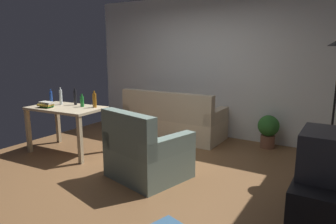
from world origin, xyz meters
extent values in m
cube|color=brown|center=(0.00, 0.00, -0.01)|extent=(5.20, 4.40, 0.02)
cube|color=white|center=(0.00, 2.20, 1.35)|extent=(5.20, 0.10, 2.70)
cube|color=beige|center=(-0.45, 1.65, 0.20)|extent=(1.87, 0.84, 0.40)
cube|color=#C0AD91|center=(-0.45, 1.31, 0.66)|extent=(1.87, 0.16, 0.52)
cube|color=#C8B597|center=(0.41, 1.65, 0.51)|extent=(0.16, 0.84, 0.22)
cube|color=#C8B597|center=(-1.31, 1.65, 0.51)|extent=(0.16, 0.84, 0.22)
cube|color=black|center=(2.25, -0.21, 0.24)|extent=(0.44, 1.10, 0.48)
cube|color=#2D2D33|center=(2.25, -0.21, 0.70)|extent=(0.40, 0.60, 0.44)
cylinder|color=black|center=(2.25, 1.08, 0.01)|extent=(0.26, 0.26, 0.03)
cylinder|color=black|center=(2.25, 1.08, 0.87)|extent=(0.03, 0.03, 1.68)
cube|color=#C6B28E|center=(-1.50, -0.05, 0.74)|extent=(1.24, 0.78, 0.04)
cube|color=tan|center=(-2.03, -0.40, 0.36)|extent=(0.06, 0.06, 0.72)
cube|color=tan|center=(-0.92, -0.32, 0.36)|extent=(0.06, 0.06, 0.72)
cube|color=tan|center=(-2.08, 0.22, 0.36)|extent=(0.06, 0.06, 0.72)
cube|color=tan|center=(-0.96, 0.30, 0.36)|extent=(0.06, 0.06, 0.72)
cylinder|color=brown|center=(1.27, 1.90, 0.11)|extent=(0.24, 0.24, 0.22)
sphere|color=#2D6B28|center=(1.27, 1.90, 0.39)|extent=(0.36, 0.36, 0.36)
cube|color=slate|center=(0.22, -0.17, 0.20)|extent=(1.07, 1.03, 0.40)
cube|color=slate|center=(0.14, -0.50, 0.66)|extent=(0.91, 0.37, 0.52)
cube|color=slate|center=(0.58, -0.26, 0.51)|extent=(0.36, 0.85, 0.22)
cube|color=slate|center=(-0.14, -0.09, 0.51)|extent=(0.36, 0.85, 0.22)
cylinder|color=#2347A3|center=(-1.97, 0.04, 0.86)|extent=(0.05, 0.05, 0.21)
cylinder|color=#2347A3|center=(-1.97, 0.04, 0.99)|extent=(0.02, 0.02, 0.04)
cylinder|color=silver|center=(-1.74, 0.06, 0.89)|extent=(0.05, 0.05, 0.25)
cylinder|color=silver|center=(-1.74, 0.06, 1.03)|extent=(0.02, 0.02, 0.04)
cylinder|color=black|center=(-1.51, 0.16, 0.88)|extent=(0.05, 0.05, 0.25)
cylinder|color=black|center=(-1.51, 0.16, 1.03)|extent=(0.02, 0.02, 0.04)
cylinder|color=#1E722D|center=(-1.29, 0.10, 0.84)|extent=(0.06, 0.06, 0.17)
cylinder|color=#1E722D|center=(-1.29, 0.10, 0.95)|extent=(0.03, 0.03, 0.04)
cylinder|color=#9E6019|center=(-1.07, 0.16, 0.87)|extent=(0.06, 0.06, 0.23)
cylinder|color=#9E6019|center=(-1.07, 0.16, 1.01)|extent=(0.03, 0.03, 0.04)
cube|color=#236B33|center=(-1.74, -0.23, 0.78)|extent=(0.20, 0.13, 0.03)
cube|color=#B7932D|center=(-1.73, -0.26, 0.81)|extent=(0.25, 0.18, 0.03)
cube|color=beige|center=(-1.73, -0.24, 0.84)|extent=(0.25, 0.14, 0.03)
camera|label=1|loc=(2.40, -3.28, 1.65)|focal=32.17mm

